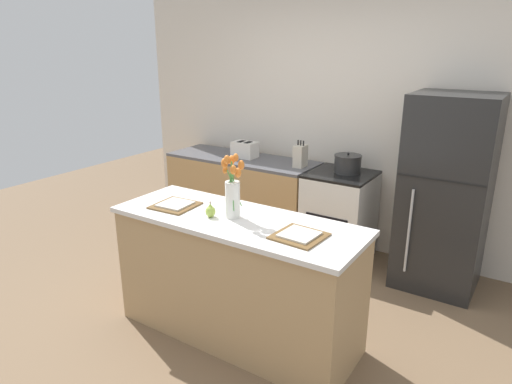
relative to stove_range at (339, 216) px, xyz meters
name	(u,v)px	position (x,y,z in m)	size (l,w,h in m)	color
ground_plane	(238,333)	(-0.10, -1.60, -0.44)	(10.00, 10.00, 0.00)	brown
back_wall	(351,118)	(-0.10, 0.40, 0.91)	(5.20, 0.08, 2.70)	silver
kitchen_island	(237,278)	(-0.10, -1.60, 0.02)	(1.80, 0.66, 0.92)	tan
back_counter	(242,196)	(-1.16, 0.00, 0.00)	(1.68, 0.60, 0.88)	tan
stove_range	(339,216)	(0.00, 0.00, 0.00)	(0.60, 0.61, 0.88)	silver
refrigerator	(445,194)	(0.95, 0.00, 0.40)	(0.68, 0.67, 1.69)	black
flower_vase	(233,191)	(-0.13, -1.60, 0.68)	(0.15, 0.16, 0.45)	silver
pear_figurine	(210,211)	(-0.26, -1.68, 0.53)	(0.07, 0.07, 0.11)	#9EBC47
plate_setting_left	(175,205)	(-0.62, -1.65, 0.49)	(0.31, 0.31, 0.02)	brown
plate_setting_right	(299,235)	(0.42, -1.65, 0.49)	(0.31, 0.31, 0.02)	brown
toaster	(245,150)	(-1.14, 0.02, 0.53)	(0.28, 0.18, 0.17)	silver
cooking_pot	(348,164)	(0.03, 0.06, 0.53)	(0.26, 0.26, 0.19)	#2D2D2D
knife_block	(300,156)	(-0.44, -0.01, 0.55)	(0.10, 0.14, 0.27)	beige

